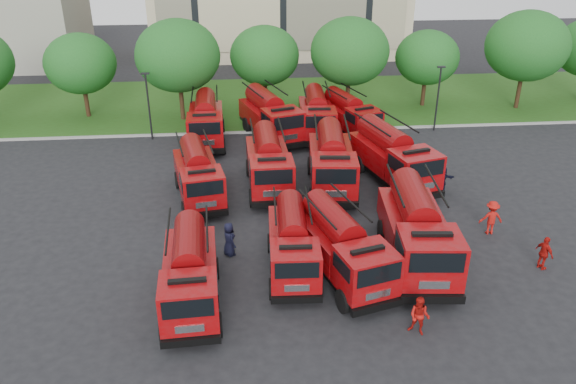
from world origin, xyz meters
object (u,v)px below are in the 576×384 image
object	(u,v)px
firefighter_5	(440,192)
fire_truck_7	(392,156)
fire_truck_6	(332,161)
fire_truck_10	(317,114)
fire_truck_0	(190,272)
fire_truck_4	(198,174)
fire_truck_1	(293,243)
fire_truck_2	(342,246)
fire_truck_8	(206,120)
fire_truck_11	(349,114)
firefighter_4	(230,255)
firefighter_2	(541,268)
firefighter_3	(488,233)
fire_truck_9	(270,116)
fire_truck_5	(269,162)
firefighter_0	(448,294)
fire_truck_3	(417,230)
firefighter_1	(417,333)

from	to	relation	value
firefighter_5	fire_truck_7	bearing A→B (deg)	-30.90
fire_truck_6	fire_truck_10	size ratio (longest dim) A/B	1.07
fire_truck_0	fire_truck_4	world-z (taller)	fire_truck_4
fire_truck_0	fire_truck_1	distance (m)	5.09
fire_truck_4	fire_truck_6	world-z (taller)	fire_truck_6
fire_truck_2	firefighter_5	xyz separation A→B (m)	(7.67, 8.31, -1.57)
fire_truck_8	fire_truck_10	xyz separation A→B (m)	(8.38, 0.71, -0.02)
fire_truck_4	fire_truck_2	bearing A→B (deg)	-61.85
fire_truck_6	fire_truck_11	world-z (taller)	fire_truck_6
fire_truck_11	fire_truck_7	bearing A→B (deg)	-101.53
fire_truck_1	firefighter_4	size ratio (longest dim) A/B	3.61
fire_truck_2	firefighter_2	distance (m)	9.78
fire_truck_4	firefighter_5	xyz separation A→B (m)	(14.70, -0.56, -1.55)
fire_truck_8	firefighter_4	bearing A→B (deg)	-85.46
fire_truck_6	firefighter_3	distance (m)	10.06
fire_truck_9	fire_truck_11	xyz separation A→B (m)	(6.15, 0.50, -0.21)
firefighter_2	fire_truck_5	bearing A→B (deg)	30.87
fire_truck_0	fire_truck_2	distance (m)	6.97
fire_truck_11	fire_truck_10	bearing A→B (deg)	166.64
fire_truck_4	fire_truck_11	world-z (taller)	fire_truck_4
fire_truck_2	fire_truck_5	world-z (taller)	fire_truck_5
firefighter_0	fire_truck_7	bearing A→B (deg)	45.56
fire_truck_0	firefighter_0	distance (m)	11.46
fire_truck_5	fire_truck_8	distance (m)	9.35
fire_truck_10	firefighter_2	world-z (taller)	fire_truck_10
fire_truck_4	fire_truck_10	bearing A→B (deg)	40.06
fire_truck_4	firefighter_3	world-z (taller)	fire_truck_4
fire_truck_7	fire_truck_8	distance (m)	14.52
fire_truck_3	firefighter_1	bearing A→B (deg)	-99.42
firefighter_5	fire_truck_4	bearing A→B (deg)	0.62
firefighter_0	firefighter_2	distance (m)	5.35
firefighter_0	fire_truck_2	bearing A→B (deg)	115.14
firefighter_2	firefighter_5	world-z (taller)	firefighter_2
fire_truck_3	firefighter_5	world-z (taller)	fire_truck_3
firefighter_1	fire_truck_11	bearing A→B (deg)	120.45
fire_truck_1	firefighter_5	xyz separation A→B (m)	(9.87, 7.57, -1.45)
fire_truck_9	fire_truck_3	bearing A→B (deg)	-89.52
fire_truck_6	fire_truck_7	size ratio (longest dim) A/B	0.97
fire_truck_10	firefighter_4	world-z (taller)	fire_truck_10
fire_truck_3	fire_truck_4	world-z (taller)	fire_truck_3
fire_truck_4	firefighter_0	xyz separation A→B (m)	(11.56, -10.75, -1.55)
fire_truck_3	fire_truck_11	size ratio (longest dim) A/B	1.14
fire_truck_10	firefighter_0	bearing A→B (deg)	-78.02
fire_truck_2	fire_truck_3	xyz separation A→B (m)	(3.72, 0.79, 0.21)
fire_truck_4	fire_truck_10	world-z (taller)	fire_truck_10
fire_truck_1	fire_truck_9	xyz separation A→B (m)	(0.06, 18.03, 0.29)
fire_truck_2	fire_truck_8	world-z (taller)	fire_truck_8
fire_truck_4	firefighter_4	world-z (taller)	fire_truck_4
fire_truck_3	firefighter_2	distance (m)	6.29
fire_truck_5	firefighter_2	bearing A→B (deg)	-40.82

